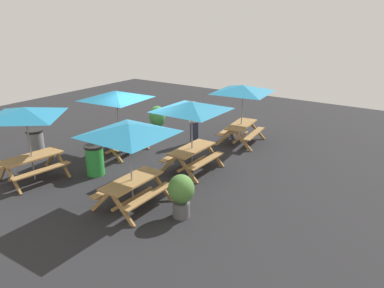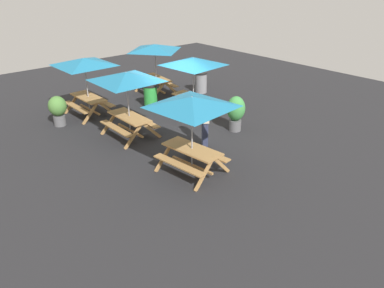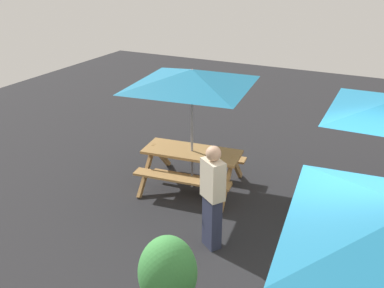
{
  "view_description": "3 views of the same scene",
  "coord_description": "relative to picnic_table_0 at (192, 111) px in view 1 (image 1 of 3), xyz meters",
  "views": [
    {
      "loc": [
        9.49,
        8.18,
        4.92
      ],
      "look_at": [
        0.14,
        1.76,
        0.9
      ],
      "focal_mm": 35.0,
      "sensor_mm": 36.0,
      "label": 1
    },
    {
      "loc": [
        -10.42,
        8.1,
        5.45
      ],
      "look_at": [
        -3.22,
        1.8,
        0.9
      ],
      "focal_mm": 35.0,
      "sensor_mm": 36.0,
      "label": 2
    },
    {
      "loc": [
        -0.04,
        -4.67,
        4.07
      ],
      "look_at": [
        -3.22,
        1.8,
        0.9
      ],
      "focal_mm": 40.0,
      "sensor_mm": 36.0,
      "label": 3
    }
  ],
  "objects": [
    {
      "name": "picnic_table_3",
      "position": [
        2.89,
        0.07,
        0.0
      ],
      "size": [
        2.83,
        2.83,
        2.34
      ],
      "rotation": [
        0.0,
        0.0,
        0.02
      ],
      "color": "#A87A44",
      "rests_on": "ground"
    },
    {
      "name": "picnic_table_4",
      "position": [
        3.37,
        -3.62,
        0.0
      ],
      "size": [
        2.23,
        2.23,
        2.34
      ],
      "rotation": [
        0.0,
        0.0,
        -0.12
      ],
      "color": "#A87A44",
      "rests_on": "ground"
    },
    {
      "name": "potted_plant_0",
      "position": [
        2.61,
        1.46,
        -1.33
      ],
      "size": [
        0.67,
        0.67,
        1.14
      ],
      "color": "#59595B",
      "rests_on": "ground"
    },
    {
      "name": "trash_bin_green",
      "position": [
        2.04,
        -2.34,
        -1.49
      ],
      "size": [
        0.59,
        0.59,
        0.98
      ],
      "color": "green",
      "rests_on": "ground"
    },
    {
      "name": "ground_plane",
      "position": [
        -0.14,
        -1.76,
        -1.99
      ],
      "size": [
        24.0,
        24.0,
        0.0
      ],
      "primitive_type": "plane",
      "color": "#232326",
      "rests_on": "ground"
    },
    {
      "name": "picnic_table_2",
      "position": [
        0.17,
        -3.12,
        0.0
      ],
      "size": [
        2.82,
        2.82,
        2.34
      ],
      "rotation": [
        0.0,
        0.0,
        0.09
      ],
      "color": "#A87A44",
      "rests_on": "ground"
    },
    {
      "name": "trash_bin_gray",
      "position": [
        2.13,
        -5.31,
        -1.49
      ],
      "size": [
        0.59,
        0.59,
        0.98
      ],
      "color": "gray",
      "rests_on": "ground"
    },
    {
      "name": "picnic_table_1",
      "position": [
        -3.36,
        0.04,
        0.0
      ],
      "size": [
        2.81,
        2.81,
        2.34
      ],
      "rotation": [
        0.0,
        0.0,
        0.11
      ],
      "color": "#A87A44",
      "rests_on": "ground"
    },
    {
      "name": "person_standing",
      "position": [
        -2.28,
        -1.47,
        -1.1
      ],
      "size": [
        0.42,
        0.38,
        1.67
      ],
      "rotation": [
        0.0,
        0.0,
        2.54
      ],
      "color": "#2D334C",
      "rests_on": "ground"
    },
    {
      "name": "picnic_table_0",
      "position": [
        0.0,
        0.0,
        0.0
      ],
      "size": [
        2.83,
        2.83,
        2.34
      ],
      "rotation": [
        0.0,
        0.0,
        0.0
      ],
      "color": "#A87A44",
      "rests_on": "ground"
    },
    {
      "name": "potted_plant_1",
      "position": [
        -2.08,
        -3.16,
        -1.25
      ],
      "size": [
        0.67,
        0.67,
        1.3
      ],
      "color": "#59595B",
      "rests_on": "ground"
    }
  ]
}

